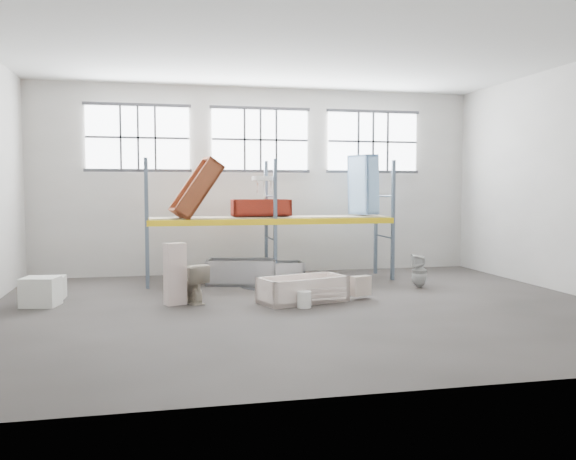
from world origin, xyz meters
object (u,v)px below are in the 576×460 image
object	(u,v)px
toilet_beige	(192,283)
bathtub_beige	(303,289)
rust_tub_flat	(261,208)
cistern_tall	(175,274)
toilet_white	(419,271)
blue_tub_upright	(363,185)
steel_tub_left	(242,272)
bucket	(304,299)
steel_tub_right	(274,273)
carton_near	(41,292)

from	to	relation	value
toilet_beige	bathtub_beige	bearing A→B (deg)	147.12
rust_tub_flat	bathtub_beige	bearing A→B (deg)	-83.94
cistern_tall	rust_tub_flat	size ratio (longest dim) A/B	0.85
toilet_white	blue_tub_upright	size ratio (longest dim) A/B	0.51
steel_tub_left	bucket	bearing A→B (deg)	-75.85
steel_tub_left	rust_tub_flat	xyz separation A→B (m)	(0.57, 0.56, 1.52)
steel_tub_right	bucket	world-z (taller)	steel_tub_right
bucket	carton_near	xyz separation A→B (m)	(-5.00, 1.28, 0.12)
rust_tub_flat	blue_tub_upright	xyz separation A→B (m)	(2.69, 0.02, 0.57)
cistern_tall	blue_tub_upright	distance (m)	5.92
rust_tub_flat	bucket	xyz separation A→B (m)	(0.20, -3.64, -1.66)
bathtub_beige	carton_near	size ratio (longest dim) A/B	2.64
steel_tub_left	steel_tub_right	bearing A→B (deg)	0.54
steel_tub_left	blue_tub_upright	bearing A→B (deg)	9.99
steel_tub_right	bucket	bearing A→B (deg)	-90.34
bucket	carton_near	size ratio (longest dim) A/B	0.48
bathtub_beige	bucket	size ratio (longest dim) A/B	5.47
steel_tub_right	carton_near	xyz separation A→B (m)	(-5.02, -1.81, 0.03)
toilet_white	blue_tub_upright	xyz separation A→B (m)	(-0.69, 1.95, 2.01)
toilet_white	toilet_beige	bearing A→B (deg)	-67.18
steel_tub_left	carton_near	size ratio (longest dim) A/B	2.49
toilet_beige	bucket	size ratio (longest dim) A/B	2.50
toilet_white	bucket	xyz separation A→B (m)	(-3.18, -1.70, -0.23)
toilet_beige	carton_near	distance (m)	2.93
cistern_tall	steel_tub_left	distance (m)	2.78
blue_tub_upright	toilet_beige	bearing A→B (deg)	-149.64
bathtub_beige	bucket	bearing A→B (deg)	-118.49
toilet_white	steel_tub_right	size ratio (longest dim) A/B	0.55
bucket	toilet_beige	bearing A→B (deg)	154.99
bathtub_beige	toilet_white	bearing A→B (deg)	3.11
carton_near	bathtub_beige	bearing A→B (deg)	-7.70
steel_tub_left	rust_tub_flat	size ratio (longest dim) A/B	1.15
cistern_tall	steel_tub_right	world-z (taller)	cistern_tall
cistern_tall	blue_tub_upright	size ratio (longest dim) A/B	0.80
bathtub_beige	blue_tub_upright	size ratio (longest dim) A/B	1.15
bucket	rust_tub_flat	bearing A→B (deg)	93.22
steel_tub_right	toilet_white	bearing A→B (deg)	-23.63
blue_tub_upright	steel_tub_right	bearing A→B (deg)	-167.05
cistern_tall	carton_near	world-z (taller)	cistern_tall
bathtub_beige	bucket	xyz separation A→B (m)	(-0.12, -0.58, -0.10)
steel_tub_right	blue_tub_upright	world-z (taller)	blue_tub_upright
bucket	bathtub_beige	bearing A→B (deg)	78.49
toilet_beige	carton_near	bearing A→B (deg)	-28.77
toilet_beige	cistern_tall	size ratio (longest dim) A/B	0.65
steel_tub_right	rust_tub_flat	world-z (taller)	rust_tub_flat
bucket	steel_tub_left	bearing A→B (deg)	104.15
carton_near	bucket	bearing A→B (deg)	-14.32
toilet_white	steel_tub_right	distance (m)	3.45
toilet_beige	cistern_tall	bearing A→B (deg)	-3.56
steel_tub_right	blue_tub_upright	size ratio (longest dim) A/B	0.92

